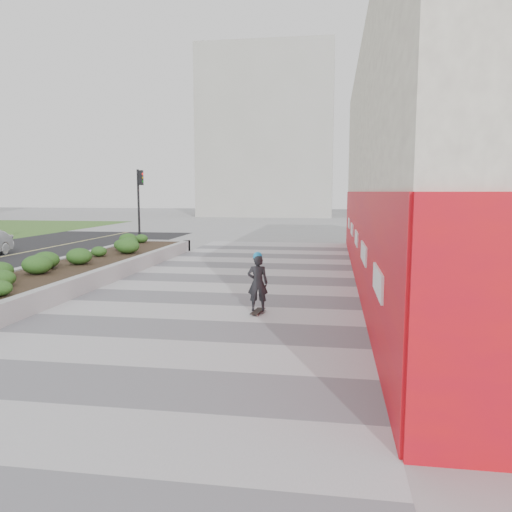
% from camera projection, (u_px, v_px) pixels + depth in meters
% --- Properties ---
extents(ground, '(160.00, 160.00, 0.00)m').
position_uv_depth(ground, '(155.00, 356.00, 9.14)').
color(ground, gray).
rests_on(ground, ground).
extents(walkway, '(8.00, 36.00, 0.01)m').
position_uv_depth(walkway, '(199.00, 316.00, 12.08)').
color(walkway, '#A8A8AD').
rests_on(walkway, ground).
extents(building, '(6.04, 24.08, 8.00)m').
position_uv_depth(building, '(451.00, 162.00, 16.37)').
color(building, '#BDB2A1').
rests_on(building, ground).
extents(planter, '(3.00, 18.00, 0.90)m').
position_uv_depth(planter, '(72.00, 269.00, 16.78)').
color(planter, '#9E9EA0').
rests_on(planter, ground).
extents(traffic_signal_near, '(0.33, 0.28, 4.20)m').
position_uv_depth(traffic_signal_near, '(140.00, 196.00, 27.03)').
color(traffic_signal_near, black).
rests_on(traffic_signal_near, ground).
extents(distant_bldg_north_l, '(16.00, 12.00, 20.00)m').
position_uv_depth(distant_bldg_north_l, '(269.00, 136.00, 62.53)').
color(distant_bldg_north_l, '#ADAAA3').
rests_on(distant_bldg_north_l, ground).
extents(distant_bldg_north_r, '(14.00, 10.00, 24.00)m').
position_uv_depth(distant_bldg_north_r, '(428.00, 121.00, 64.14)').
color(distant_bldg_north_r, '#ADAAA3').
rests_on(distant_bldg_north_r, ground).
extents(manhole_cover, '(0.44, 0.44, 0.01)m').
position_uv_depth(manhole_cover, '(219.00, 317.00, 12.00)').
color(manhole_cover, '#595654').
rests_on(manhole_cover, ground).
extents(skateboarder, '(0.54, 0.74, 1.54)m').
position_uv_depth(skateboarder, '(258.00, 283.00, 12.26)').
color(skateboarder, beige).
rests_on(skateboarder, ground).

